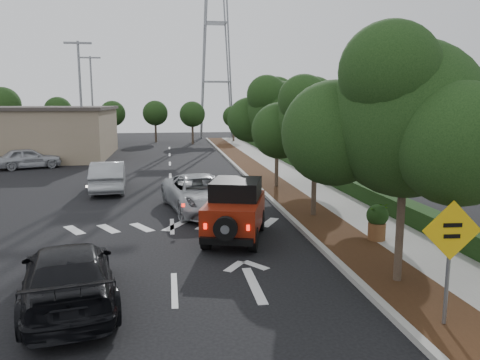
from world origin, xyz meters
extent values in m
plane|color=black|center=(0.00, 0.00, 0.00)|extent=(120.00, 120.00, 0.00)
cube|color=#9E9B93|center=(4.60, 12.00, 0.07)|extent=(0.20, 70.00, 0.15)
cube|color=black|center=(5.60, 12.00, 0.06)|extent=(1.80, 70.00, 0.12)
cube|color=gray|center=(7.50, 12.00, 0.06)|extent=(2.00, 70.00, 0.12)
cube|color=black|center=(8.90, 12.00, 0.40)|extent=(0.80, 70.00, 0.80)
cylinder|color=black|center=(1.71, 5.38, 0.38)|extent=(0.47, 0.80, 0.76)
cylinder|color=black|center=(3.13, 4.97, 0.38)|extent=(0.47, 0.80, 0.76)
cylinder|color=black|center=(1.05, 3.10, 0.38)|extent=(0.47, 0.80, 0.76)
cylinder|color=black|center=(2.46, 2.68, 0.38)|extent=(0.47, 0.80, 0.76)
cube|color=maroon|center=(2.09, 4.03, 0.90)|extent=(2.62, 3.84, 0.95)
cube|color=black|center=(2.17, 4.31, 1.68)|extent=(2.04, 2.29, 0.61)
cube|color=maroon|center=(2.46, 5.31, 0.82)|extent=(1.71, 1.36, 0.78)
cube|color=black|center=(1.58, 2.28, 0.47)|extent=(1.60, 0.62, 0.21)
cylinder|color=black|center=(1.54, 2.15, 0.90)|extent=(0.75, 0.40, 0.72)
cube|color=#FF190C|center=(0.97, 2.52, 0.90)|extent=(0.10, 0.06, 0.17)
cube|color=#FF190C|center=(2.21, 2.15, 0.90)|extent=(0.10, 0.06, 0.17)
imported|color=#A2A6AA|center=(1.22, 8.33, 0.76)|extent=(3.49, 5.82, 1.51)
imported|color=black|center=(-2.36, -0.51, 0.71)|extent=(2.92, 5.17, 1.42)
imported|color=#9EA1A5|center=(-3.18, 13.56, 0.78)|extent=(1.99, 4.82, 1.55)
imported|color=#ACAEB4|center=(-9.66, 22.90, 0.72)|extent=(4.58, 3.14, 1.45)
cylinder|color=slate|center=(5.40, -2.88, 1.31)|extent=(0.08, 0.08, 2.35)
cube|color=#E0AE0B|center=(5.40, -2.92, 2.09)|extent=(1.20, 0.12, 1.20)
cube|color=black|center=(5.40, -2.94, 2.20)|extent=(0.38, 0.04, 0.08)
cube|color=black|center=(5.40, -2.94, 1.98)|extent=(0.34, 0.04, 0.08)
cylinder|color=brown|center=(6.60, 2.88, 0.41)|extent=(0.57, 0.57, 0.57)
sphere|color=black|center=(6.60, 2.88, 0.94)|extent=(0.71, 0.71, 0.71)
imported|color=black|center=(6.60, 2.88, 1.02)|extent=(0.60, 0.52, 0.67)
camera|label=1|loc=(-0.05, -11.05, 4.58)|focal=35.00mm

